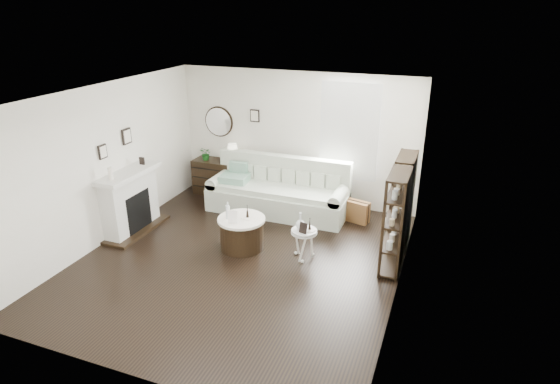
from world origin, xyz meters
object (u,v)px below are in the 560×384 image
at_px(dresser, 220,177).
at_px(drum_table, 242,233).
at_px(sofa, 279,194).
at_px(pedestal_table, 304,232).

distance_m(dresser, drum_table, 2.55).
relative_size(sofa, drum_table, 3.44).
height_order(drum_table, pedestal_table, drum_table).
bearing_deg(sofa, dresser, 165.84).
distance_m(drum_table, pedestal_table, 1.11).
distance_m(sofa, dresser, 1.57).
bearing_deg(sofa, pedestal_table, -56.95).
height_order(sofa, pedestal_table, sofa).
height_order(dresser, drum_table, dresser).
xyz_separation_m(sofa, dresser, (-1.52, 0.38, 0.02)).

